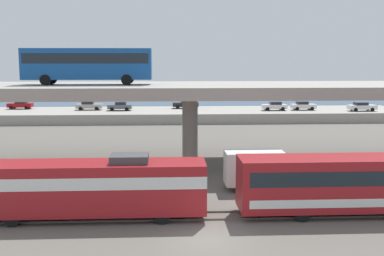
{
  "coord_description": "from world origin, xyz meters",
  "views": [
    {
      "loc": [
        -2.17,
        -25.54,
        10.14
      ],
      "look_at": [
        0.27,
        21.35,
        3.34
      ],
      "focal_mm": 44.05,
      "sensor_mm": 36.0,
      "label": 1
    }
  ],
  "objects_px": {
    "transit_bus_on_overpass": "(88,63)",
    "parked_car_3": "(120,106)",
    "parked_car_6": "(20,105)",
    "parked_car_4": "(186,104)",
    "train_locomotive": "(79,186)",
    "parked_car_5": "(362,106)",
    "parked_car_0": "(274,106)",
    "service_truck_west": "(265,169)",
    "parked_car_1": "(303,106)",
    "parked_car_2": "(89,105)"
  },
  "relations": [
    {
      "from": "parked_car_3",
      "to": "parked_car_6",
      "type": "relative_size",
      "value": 0.97
    },
    {
      "from": "parked_car_4",
      "to": "parked_car_1",
      "type": "bearing_deg",
      "value": 168.77
    },
    {
      "from": "service_truck_west",
      "to": "parked_car_5",
      "type": "bearing_deg",
      "value": 58.89
    },
    {
      "from": "transit_bus_on_overpass",
      "to": "parked_car_0",
      "type": "xyz_separation_m",
      "value": [
        25.7,
        33.86,
        -7.49
      ]
    },
    {
      "from": "train_locomotive",
      "to": "parked_car_1",
      "type": "relative_size",
      "value": 3.79
    },
    {
      "from": "train_locomotive",
      "to": "parked_car_4",
      "type": "relative_size",
      "value": 3.46
    },
    {
      "from": "parked_car_5",
      "to": "parked_car_6",
      "type": "bearing_deg",
      "value": 173.7
    },
    {
      "from": "service_truck_west",
      "to": "parked_car_4",
      "type": "height_order",
      "value": "parked_car_4"
    },
    {
      "from": "parked_car_0",
      "to": "parked_car_6",
      "type": "xyz_separation_m",
      "value": [
        -44.05,
        4.67,
        0.0
      ]
    },
    {
      "from": "parked_car_1",
      "to": "parked_car_6",
      "type": "height_order",
      "value": "same"
    },
    {
      "from": "parked_car_0",
      "to": "transit_bus_on_overpass",
      "type": "bearing_deg",
      "value": 52.8
    },
    {
      "from": "parked_car_2",
      "to": "parked_car_4",
      "type": "bearing_deg",
      "value": 6.44
    },
    {
      "from": "service_truck_west",
      "to": "parked_car_0",
      "type": "bearing_deg",
      "value": 76.27
    },
    {
      "from": "train_locomotive",
      "to": "parked_car_4",
      "type": "distance_m",
      "value": 54.58
    },
    {
      "from": "parked_car_0",
      "to": "parked_car_6",
      "type": "relative_size",
      "value": 1.0
    },
    {
      "from": "parked_car_4",
      "to": "parked_car_6",
      "type": "bearing_deg",
      "value": -0.77
    },
    {
      "from": "parked_car_6",
      "to": "parked_car_4",
      "type": "bearing_deg",
      "value": 179.23
    },
    {
      "from": "parked_car_4",
      "to": "parked_car_5",
      "type": "distance_m",
      "value": 30.07
    },
    {
      "from": "train_locomotive",
      "to": "parked_car_2",
      "type": "height_order",
      "value": "train_locomotive"
    },
    {
      "from": "parked_car_1",
      "to": "parked_car_5",
      "type": "relative_size",
      "value": 0.9
    },
    {
      "from": "parked_car_1",
      "to": "parked_car_6",
      "type": "relative_size",
      "value": 1.0
    },
    {
      "from": "parked_car_1",
      "to": "parked_car_6",
      "type": "distance_m",
      "value": 49.28
    },
    {
      "from": "parked_car_6",
      "to": "service_truck_west",
      "type": "bearing_deg",
      "value": 124.95
    },
    {
      "from": "parked_car_1",
      "to": "train_locomotive",
      "type": "bearing_deg",
      "value": -120.13
    },
    {
      "from": "parked_car_1",
      "to": "parked_car_5",
      "type": "xyz_separation_m",
      "value": [
        9.42,
        -2.09,
        0.0
      ]
    },
    {
      "from": "train_locomotive",
      "to": "parked_car_3",
      "type": "distance_m",
      "value": 50.82
    },
    {
      "from": "parked_car_3",
      "to": "parked_car_6",
      "type": "bearing_deg",
      "value": -11.09
    },
    {
      "from": "parked_car_5",
      "to": "parked_car_6",
      "type": "relative_size",
      "value": 1.1
    },
    {
      "from": "train_locomotive",
      "to": "parked_car_5",
      "type": "relative_size",
      "value": 3.43
    },
    {
      "from": "parked_car_1",
      "to": "parked_car_4",
      "type": "height_order",
      "value": "same"
    },
    {
      "from": "parked_car_3",
      "to": "parked_car_0",
      "type": "bearing_deg",
      "value": 177.4
    },
    {
      "from": "train_locomotive",
      "to": "service_truck_west",
      "type": "xyz_separation_m",
      "value": [
        13.34,
        6.32,
        -0.56
      ]
    },
    {
      "from": "parked_car_1",
      "to": "parked_car_5",
      "type": "bearing_deg",
      "value": -12.49
    },
    {
      "from": "parked_car_6",
      "to": "parked_car_5",
      "type": "bearing_deg",
      "value": 173.7
    },
    {
      "from": "parked_car_6",
      "to": "train_locomotive",
      "type": "bearing_deg",
      "value": 110.38
    },
    {
      "from": "transit_bus_on_overpass",
      "to": "service_truck_west",
      "type": "bearing_deg",
      "value": -31.8
    },
    {
      "from": "train_locomotive",
      "to": "parked_car_2",
      "type": "distance_m",
      "value": 52.54
    },
    {
      "from": "transit_bus_on_overpass",
      "to": "parked_car_2",
      "type": "bearing_deg",
      "value": 99.48
    },
    {
      "from": "transit_bus_on_overpass",
      "to": "parked_car_3",
      "type": "relative_size",
      "value": 2.96
    },
    {
      "from": "service_truck_west",
      "to": "parked_car_5",
      "type": "xyz_separation_m",
      "value": [
        25.02,
        41.46,
        0.75
      ]
    },
    {
      "from": "parked_car_2",
      "to": "parked_car_6",
      "type": "distance_m",
      "value": 12.51
    },
    {
      "from": "transit_bus_on_overpass",
      "to": "parked_car_4",
      "type": "height_order",
      "value": "transit_bus_on_overpass"
    },
    {
      "from": "parked_car_0",
      "to": "parked_car_3",
      "type": "height_order",
      "value": "same"
    },
    {
      "from": "train_locomotive",
      "to": "parked_car_0",
      "type": "xyz_separation_m",
      "value": [
        23.9,
        49.57,
        0.19
      ]
    },
    {
      "from": "parked_car_0",
      "to": "parked_car_1",
      "type": "xyz_separation_m",
      "value": [
        5.04,
        0.3,
        0.0
      ]
    },
    {
      "from": "transit_bus_on_overpass",
      "to": "parked_car_2",
      "type": "xyz_separation_m",
      "value": [
        -6.05,
        36.24,
        -7.49
      ]
    },
    {
      "from": "transit_bus_on_overpass",
      "to": "parked_car_0",
      "type": "bearing_deg",
      "value": 52.8
    },
    {
      "from": "train_locomotive",
      "to": "parked_car_4",
      "type": "bearing_deg",
      "value": -99.4
    },
    {
      "from": "transit_bus_on_overpass",
      "to": "parked_car_6",
      "type": "relative_size",
      "value": 2.89
    },
    {
      "from": "parked_car_0",
      "to": "parked_car_6",
      "type": "distance_m",
      "value": 44.3
    }
  ]
}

